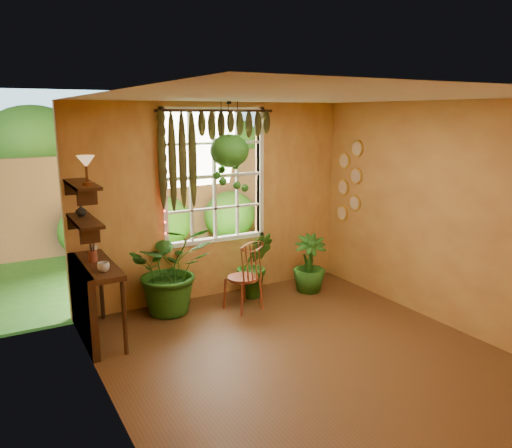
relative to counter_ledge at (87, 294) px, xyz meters
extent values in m
plane|color=#5B311A|center=(1.91, -1.60, -0.55)|extent=(4.50, 4.50, 0.00)
plane|color=white|center=(1.91, -1.60, 2.15)|extent=(4.50, 4.50, 0.00)
plane|color=gold|center=(1.91, 0.65, 0.80)|extent=(4.00, 0.00, 4.00)
plane|color=gold|center=(-0.09, -1.60, 0.80)|extent=(0.00, 4.50, 4.50)
plane|color=gold|center=(3.91, -1.60, 0.80)|extent=(0.00, 4.50, 4.50)
cube|color=white|center=(1.91, 0.68, 1.15)|extent=(1.52, 0.10, 1.86)
cube|color=white|center=(1.91, 0.71, 1.15)|extent=(1.38, 0.01, 1.78)
cylinder|color=#381C0F|center=(1.91, 0.57, 2.03)|extent=(1.70, 0.04, 0.04)
cube|color=#381C0F|center=(0.11, 0.00, 0.32)|extent=(0.40, 1.20, 0.06)
cube|color=#381C0F|center=(-0.05, 0.00, -0.10)|extent=(0.08, 1.18, 0.90)
cylinder|color=#381C0F|center=(0.27, -0.55, -0.12)|extent=(0.05, 0.05, 0.86)
cylinder|color=#381C0F|center=(0.27, 0.55, -0.12)|extent=(0.05, 0.05, 0.86)
cube|color=#381C0F|center=(0.03, 0.00, 0.85)|extent=(0.25, 0.90, 0.04)
cube|color=#381C0F|center=(0.03, 0.00, 1.25)|extent=(0.25, 0.90, 0.04)
cube|color=#225016|center=(1.91, 5.65, -0.57)|extent=(14.00, 10.00, 0.04)
cube|color=olive|center=(1.91, 3.85, 0.35)|extent=(12.00, 0.10, 1.80)
plane|color=#94CEF9|center=(1.91, 7.45, 1.00)|extent=(12.00, 0.00, 12.00)
cylinder|color=maroon|center=(1.97, -0.03, -0.12)|extent=(0.49, 0.49, 0.04)
torus|color=maroon|center=(2.01, -0.20, 0.34)|extent=(0.38, 0.12, 0.39)
imported|color=#154B14|center=(1.11, 0.33, 0.04)|extent=(1.21, 1.10, 1.18)
imported|color=#154B14|center=(2.34, 0.30, -0.08)|extent=(0.62, 0.55, 0.94)
imported|color=#154B14|center=(3.12, 0.09, -0.13)|extent=(0.62, 0.62, 0.84)
ellipsoid|color=black|center=(1.95, 0.28, 1.44)|extent=(0.30, 0.30, 0.18)
ellipsoid|color=#154B14|center=(1.95, 0.28, 1.52)|extent=(0.51, 0.51, 0.43)
imported|color=silver|center=(0.13, -0.35, 0.40)|extent=(0.17, 0.17, 0.10)
imported|color=beige|center=(0.19, 0.45, 0.40)|extent=(0.11, 0.11, 0.10)
cylinder|color=brown|center=(0.11, 0.09, 0.41)|extent=(0.10, 0.10, 0.12)
imported|color=#B2AD99|center=(0.04, 0.20, 0.93)|extent=(0.14, 0.14, 0.13)
cylinder|color=#573018|center=(0.05, -0.24, 1.28)|extent=(0.10, 0.10, 0.03)
cylinder|color=#573018|center=(0.05, -0.24, 1.38)|extent=(0.02, 0.02, 0.18)
cone|color=slate|center=(0.05, -0.24, 1.51)|extent=(0.18, 0.18, 0.12)
camera|label=1|loc=(-0.94, -5.56, 2.00)|focal=35.00mm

